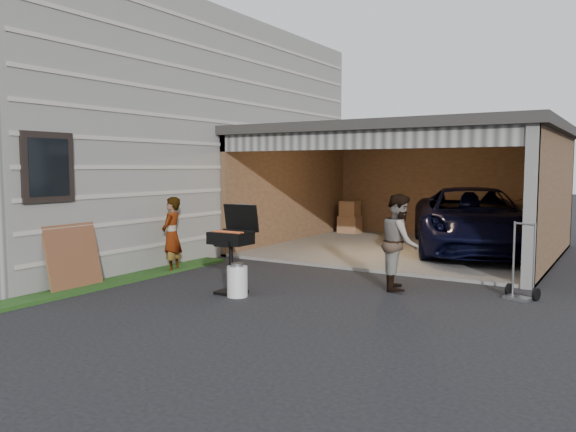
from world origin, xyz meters
name	(u,v)px	position (x,y,z in m)	size (l,w,h in m)	color
ground	(205,303)	(0.00, 0.00, 0.00)	(80.00, 80.00, 0.00)	black
house	(126,138)	(-6.00, 4.00, 2.75)	(7.00, 11.00, 5.50)	#474744
groundcover_strip	(50,296)	(-2.25, -1.00, 0.03)	(0.50, 8.00, 0.06)	#193814
garage	(412,173)	(0.76, 6.79, 1.87)	(6.80, 6.30, 2.90)	#605E59
minivan	(471,222)	(2.16, 6.90, 0.74)	(2.44, 5.30, 1.47)	black
woman	(172,235)	(-2.10, 1.53, 0.72)	(0.53, 0.34, 1.44)	silver
man	(400,242)	(2.10, 2.40, 0.78)	(0.76, 0.59, 1.57)	#3C1A17
bbq_grill	(232,241)	(-0.04, 0.72, 0.83)	(0.63, 0.55, 1.41)	black
propane_tank	(237,281)	(0.17, 0.57, 0.24)	(0.32, 0.32, 0.48)	white
plywood_panel	(73,257)	(-2.40, -0.45, 0.54)	(0.05, 0.98, 1.09)	brown
hand_truck	(521,284)	(3.93, 2.73, 0.23)	(0.52, 0.47, 1.17)	gray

